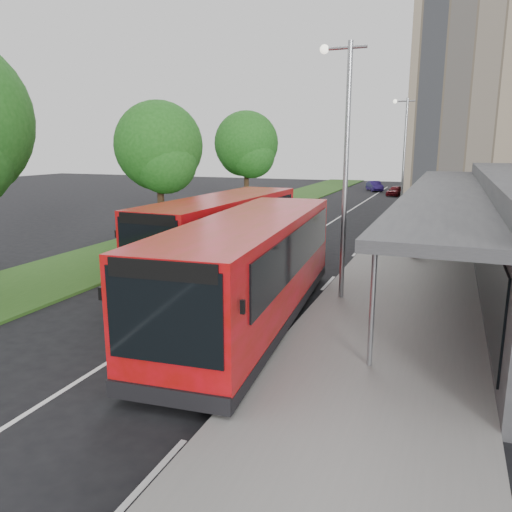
{
  "coord_description": "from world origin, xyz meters",
  "views": [
    {
      "loc": [
        7.33,
        -13.88,
        5.09
      ],
      "look_at": [
        1.49,
        1.14,
        1.5
      ],
      "focal_mm": 35.0,
      "sensor_mm": 36.0,
      "label": 1
    }
  ],
  "objects_px": {
    "bus_second": "(223,232)",
    "litter_bin": "(414,249)",
    "bollard": "(407,218)",
    "car_far": "(375,186)",
    "lamp_post_far": "(403,151)",
    "car_near": "(395,191)",
    "lamp_post_near": "(344,157)",
    "tree_far": "(246,148)",
    "bus_main": "(252,270)",
    "tree_mid": "(159,152)"
  },
  "relations": [
    {
      "from": "bollard",
      "to": "car_far",
      "type": "height_order",
      "value": "car_far"
    },
    {
      "from": "tree_far",
      "to": "bus_main",
      "type": "bearing_deg",
      "value": -67.36
    },
    {
      "from": "bus_main",
      "to": "bollard",
      "type": "height_order",
      "value": "bus_main"
    },
    {
      "from": "car_far",
      "to": "lamp_post_near",
      "type": "bearing_deg",
      "value": -107.15
    },
    {
      "from": "tree_far",
      "to": "lamp_post_near",
      "type": "relative_size",
      "value": 0.95
    },
    {
      "from": "tree_mid",
      "to": "lamp_post_near",
      "type": "height_order",
      "value": "lamp_post_near"
    },
    {
      "from": "lamp_post_far",
      "to": "litter_bin",
      "type": "height_order",
      "value": "lamp_post_far"
    },
    {
      "from": "car_far",
      "to": "car_near",
      "type": "bearing_deg",
      "value": -83.35
    },
    {
      "from": "lamp_post_far",
      "to": "bollard",
      "type": "relative_size",
      "value": 9.06
    },
    {
      "from": "lamp_post_near",
      "to": "car_far",
      "type": "xyz_separation_m",
      "value": [
        -4.85,
        41.92,
        -4.16
      ]
    },
    {
      "from": "car_near",
      "to": "bus_second",
      "type": "bearing_deg",
      "value": -83.12
    },
    {
      "from": "tree_mid",
      "to": "tree_far",
      "type": "xyz_separation_m",
      "value": [
        -0.0,
        12.0,
        0.13
      ]
    },
    {
      "from": "car_near",
      "to": "tree_mid",
      "type": "bearing_deg",
      "value": -94.24
    },
    {
      "from": "bollard",
      "to": "tree_mid",
      "type": "bearing_deg",
      "value": -140.54
    },
    {
      "from": "tree_far",
      "to": "car_far",
      "type": "distance_m",
      "value": 24.11
    },
    {
      "from": "tree_mid",
      "to": "litter_bin",
      "type": "xyz_separation_m",
      "value": [
        13.01,
        0.1,
        -4.22
      ]
    },
    {
      "from": "bollard",
      "to": "lamp_post_far",
      "type": "bearing_deg",
      "value": 104.21
    },
    {
      "from": "litter_bin",
      "to": "lamp_post_near",
      "type": "bearing_deg",
      "value": -104.78
    },
    {
      "from": "lamp_post_near",
      "to": "car_near",
      "type": "bearing_deg",
      "value": 93.15
    },
    {
      "from": "tree_mid",
      "to": "car_far",
      "type": "xyz_separation_m",
      "value": [
        6.28,
        34.87,
        -4.2
      ]
    },
    {
      "from": "tree_far",
      "to": "lamp_post_near",
      "type": "bearing_deg",
      "value": -59.71
    },
    {
      "from": "car_near",
      "to": "car_far",
      "type": "distance_m",
      "value": 5.54
    },
    {
      "from": "lamp_post_near",
      "to": "car_near",
      "type": "relative_size",
      "value": 2.62
    },
    {
      "from": "litter_bin",
      "to": "bollard",
      "type": "xyz_separation_m",
      "value": [
        -1.09,
        9.71,
        0.06
      ]
    },
    {
      "from": "lamp_post_far",
      "to": "bus_main",
      "type": "distance_m",
      "value": 23.28
    },
    {
      "from": "tree_far",
      "to": "car_far",
      "type": "xyz_separation_m",
      "value": [
        6.28,
        22.87,
        -4.33
      ]
    },
    {
      "from": "tree_far",
      "to": "bus_main",
      "type": "height_order",
      "value": "tree_far"
    },
    {
      "from": "tree_far",
      "to": "car_far",
      "type": "bearing_deg",
      "value": 74.64
    },
    {
      "from": "tree_mid",
      "to": "bollard",
      "type": "relative_size",
      "value": 8.34
    },
    {
      "from": "bus_second",
      "to": "litter_bin",
      "type": "bearing_deg",
      "value": 33.16
    },
    {
      "from": "litter_bin",
      "to": "car_far",
      "type": "distance_m",
      "value": 35.42
    },
    {
      "from": "tree_far",
      "to": "bus_main",
      "type": "distance_m",
      "value": 24.11
    },
    {
      "from": "lamp_post_near",
      "to": "car_far",
      "type": "distance_m",
      "value": 42.41
    },
    {
      "from": "bus_main",
      "to": "lamp_post_near",
      "type": "bearing_deg",
      "value": 52.49
    },
    {
      "from": "litter_bin",
      "to": "bollard",
      "type": "bearing_deg",
      "value": 96.42
    },
    {
      "from": "tree_far",
      "to": "car_far",
      "type": "relative_size",
      "value": 2.23
    },
    {
      "from": "lamp_post_near",
      "to": "tree_mid",
      "type": "bearing_deg",
      "value": 147.64
    },
    {
      "from": "tree_mid",
      "to": "litter_bin",
      "type": "height_order",
      "value": "tree_mid"
    },
    {
      "from": "lamp_post_near",
      "to": "bus_main",
      "type": "xyz_separation_m",
      "value": [
        -1.93,
        -2.99,
        -3.13
      ]
    },
    {
      "from": "bus_main",
      "to": "bus_second",
      "type": "bearing_deg",
      "value": 117.39
    },
    {
      "from": "bus_main",
      "to": "bus_second",
      "type": "xyz_separation_m",
      "value": [
        -3.54,
        5.67,
        -0.05
      ]
    },
    {
      "from": "car_near",
      "to": "car_far",
      "type": "height_order",
      "value": "car_far"
    },
    {
      "from": "litter_bin",
      "to": "car_near",
      "type": "distance_m",
      "value": 30.25
    },
    {
      "from": "lamp_post_near",
      "to": "litter_bin",
      "type": "xyz_separation_m",
      "value": [
        1.89,
        7.15,
        -4.18
      ]
    },
    {
      "from": "bus_second",
      "to": "bollard",
      "type": "relative_size",
      "value": 12.13
    },
    {
      "from": "lamp_post_far",
      "to": "bollard",
      "type": "bearing_deg",
      "value": -75.79
    },
    {
      "from": "bollard",
      "to": "car_far",
      "type": "bearing_deg",
      "value": 102.68
    },
    {
      "from": "lamp_post_near",
      "to": "car_near",
      "type": "xyz_separation_m",
      "value": [
        -2.04,
        37.14,
        -4.2
      ]
    },
    {
      "from": "car_far",
      "to": "bus_second",
      "type": "bearing_deg",
      "value": -114.66
    },
    {
      "from": "bus_main",
      "to": "bollard",
      "type": "distance_m",
      "value": 20.06
    }
  ]
}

